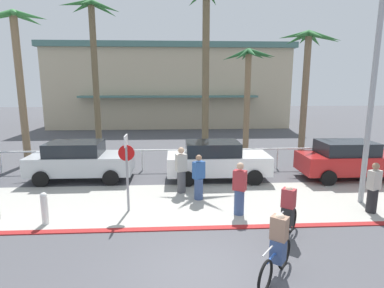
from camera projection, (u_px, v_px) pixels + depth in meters
The scene contains 22 objects.
ground_plane at pixel (187, 162), 16.78m from camera, with size 80.00×80.00×0.00m, color #4C4C51.
sidewalk_strip at pixel (193, 203), 11.09m from camera, with size 44.00×4.00×0.02m, color #ADAAA0.
curb_paint at pixel (197, 228), 9.13m from camera, with size 44.00×0.24×0.03m, color maroon.
building_backdrop at pixel (170, 86), 32.60m from camera, with size 22.82×11.37×7.72m.
rail_fence at pixel (188, 153), 15.15m from camera, with size 26.62×0.08×1.04m.
stop_sign_bike_lane at pixel (127, 162), 10.06m from camera, with size 0.52×0.56×2.56m.
bollard_3 at pixel (45, 208), 9.33m from camera, with size 0.20×0.20×1.00m.
streetlight_curb at pixel (378, 80), 10.08m from camera, with size 0.24×2.54×7.50m.
palm_tree_2 at pixel (17, 54), 15.29m from camera, with size 3.32×3.03×7.65m.
palm_tree_3 at pixel (94, 44), 17.92m from camera, with size 3.28×3.15×8.77m.
palm_tree_4 at pixel (206, 41), 15.61m from camera, with size 3.20×3.10×8.85m.
palm_tree_5 at pixel (249, 73), 18.30m from camera, with size 3.07×3.63×6.16m.
palm_tree_6 at pixel (308, 61), 16.97m from camera, with size 3.43×3.13×6.97m.
car_silver_1 at pixel (80, 160), 13.60m from camera, with size 4.40×2.02×1.69m.
car_white_2 at pixel (217, 160), 13.63m from camera, with size 4.40×2.02×1.69m.
car_red_3 at pixel (349, 160), 13.74m from camera, with size 4.40×2.02×1.69m.
cyclist_yellow_0 at pixel (287, 214), 8.48m from camera, with size 1.18×1.46×1.50m.
cyclist_blue_1 at pixel (277, 248), 6.74m from camera, with size 1.19×1.45×1.50m.
pedestrian_0 at pixel (239, 191), 9.96m from camera, with size 0.48×0.44×1.74m.
pedestrian_1 at pixel (373, 190), 10.11m from camera, with size 0.47×0.42×1.69m.
pedestrian_2 at pixel (199, 179), 11.27m from camera, with size 0.48×0.44×1.67m.
pedestrian_3 at pixel (181, 172), 11.97m from camera, with size 0.47×0.41×1.80m.
Camera 1 is at (-0.62, -6.27, 4.19)m, focal length 29.27 mm.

